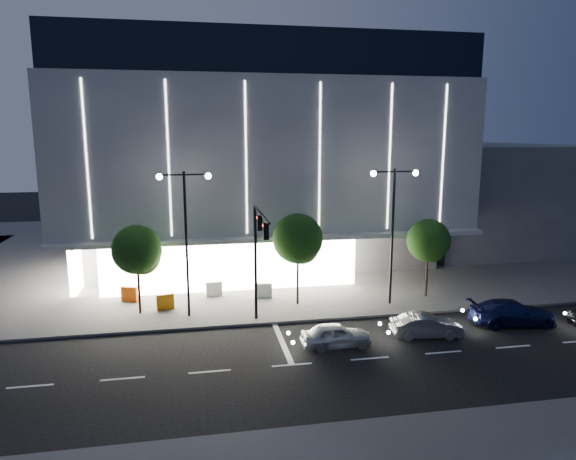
# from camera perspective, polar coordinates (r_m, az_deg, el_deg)

# --- Properties ---
(ground) EXTENTS (160.00, 160.00, 0.00)m
(ground) POSITION_cam_1_polar(r_m,az_deg,el_deg) (27.11, -4.45, -13.70)
(ground) COLOR black
(ground) RESTS_ON ground
(sidewalk_museum) EXTENTS (70.00, 40.00, 0.15)m
(sidewalk_museum) POSITION_cam_1_polar(r_m,az_deg,el_deg) (50.37, -1.65, -1.99)
(sidewalk_museum) COLOR #474747
(sidewalk_museum) RESTS_ON ground
(museum) EXTENTS (30.00, 25.80, 18.00)m
(museum) POSITION_cam_1_polar(r_m,az_deg,el_deg) (47.21, -3.85, 8.41)
(museum) COLOR #4C4C51
(museum) RESTS_ON ground
(annex_building) EXTENTS (16.00, 20.00, 10.00)m
(annex_building) POSITION_cam_1_polar(r_m,az_deg,el_deg) (56.61, 19.88, 3.85)
(annex_building) COLOR #4C4C51
(annex_building) RESTS_ON ground
(traffic_mast) EXTENTS (0.33, 5.89, 7.07)m
(traffic_mast) POSITION_cam_1_polar(r_m,az_deg,el_deg) (28.78, -3.31, -1.66)
(traffic_mast) COLOR black
(traffic_mast) RESTS_ON ground
(street_lamp_west) EXTENTS (3.16, 0.36, 9.00)m
(street_lamp_west) POSITION_cam_1_polar(r_m,az_deg,el_deg) (31.01, -11.30, 0.81)
(street_lamp_west) COLOR black
(street_lamp_west) RESTS_ON ground
(street_lamp_east) EXTENTS (3.16, 0.36, 9.00)m
(street_lamp_east) POSITION_cam_1_polar(r_m,az_deg,el_deg) (33.40, 11.60, 1.50)
(street_lamp_east) COLOR black
(street_lamp_east) RESTS_ON ground
(tree_left) EXTENTS (3.02, 3.02, 5.72)m
(tree_left) POSITION_cam_1_polar(r_m,az_deg,el_deg) (32.58, -16.39, -2.40)
(tree_left) COLOR black
(tree_left) RESTS_ON ground
(tree_mid) EXTENTS (3.25, 3.25, 6.15)m
(tree_mid) POSITION_cam_1_polar(r_m,az_deg,el_deg) (32.96, 1.13, -1.27)
(tree_mid) COLOR black
(tree_mid) RESTS_ON ground
(tree_right) EXTENTS (2.91, 2.91, 5.51)m
(tree_right) POSITION_cam_1_polar(r_m,az_deg,el_deg) (35.91, 15.35, -1.39)
(tree_right) COLOR black
(tree_right) RESTS_ON ground
(car_lead) EXTENTS (3.80, 1.61, 1.28)m
(car_lead) POSITION_cam_1_polar(r_m,az_deg,el_deg) (27.88, 5.38, -11.56)
(car_lead) COLOR #B9BDC1
(car_lead) RESTS_ON ground
(car_second) EXTENTS (4.05, 1.78, 1.29)m
(car_second) POSITION_cam_1_polar(r_m,az_deg,el_deg) (30.00, 15.13, -10.24)
(car_second) COLOR #929598
(car_second) RESTS_ON ground
(car_third) EXTENTS (5.22, 2.60, 1.46)m
(car_third) POSITION_cam_1_polar(r_m,az_deg,el_deg) (33.50, 23.65, -8.40)
(car_third) COLOR #13194A
(car_third) RESTS_ON ground
(barrier_a) EXTENTS (1.11, 0.64, 1.00)m
(barrier_a) POSITION_cam_1_polar(r_m,az_deg,el_deg) (35.90, -17.22, -6.83)
(barrier_a) COLOR #D0490B
(barrier_a) RESTS_ON sidewalk_museum
(barrier_b) EXTENTS (1.12, 0.36, 1.00)m
(barrier_b) POSITION_cam_1_polar(r_m,az_deg,el_deg) (35.80, -8.21, -6.50)
(barrier_b) COLOR white
(barrier_b) RESTS_ON sidewalk_museum
(barrier_c) EXTENTS (1.13, 0.50, 1.00)m
(barrier_c) POSITION_cam_1_polar(r_m,az_deg,el_deg) (33.72, -13.47, -7.79)
(barrier_c) COLOR orange
(barrier_c) RESTS_ON sidewalk_museum
(barrier_d) EXTENTS (1.12, 0.40, 1.00)m
(barrier_d) POSITION_cam_1_polar(r_m,az_deg,el_deg) (35.11, -2.68, -6.74)
(barrier_d) COLOR silver
(barrier_d) RESTS_ON sidewalk_museum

